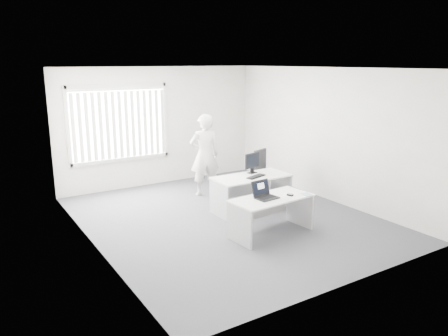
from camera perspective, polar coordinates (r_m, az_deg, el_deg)
ground at (r=8.39m, az=0.36°, el=-6.58°), size 6.00×6.00×0.00m
wall_back at (r=10.63m, az=-8.40°, el=5.42°), size 5.00×0.02×2.80m
wall_front at (r=5.78m, az=16.60°, el=-2.06°), size 5.00×0.02×2.80m
wall_left at (r=7.02m, az=-17.11°, el=0.66°), size 0.02×6.00×2.80m
wall_right at (r=9.57m, az=13.13°, el=4.29°), size 0.02×6.00×2.80m
ceiling at (r=7.86m, az=0.39°, el=12.92°), size 5.00×6.00×0.02m
window at (r=10.21m, az=-13.49°, el=5.71°), size 2.32×0.06×1.76m
blinds at (r=10.16m, az=-13.37°, el=5.50°), size 2.20×0.10×1.50m
desk_near at (r=7.55m, az=6.19°, el=-5.17°), size 1.50×0.80×0.66m
desk_far at (r=8.71m, az=3.59°, el=-2.31°), size 1.55×0.73×0.70m
office_chair at (r=9.81m, az=5.42°, el=-1.67°), size 0.74×0.74×1.01m
person at (r=9.62m, az=-2.53°, el=1.71°), size 0.75×0.58×1.82m
laptop at (r=7.38m, az=5.66°, el=-2.92°), size 0.40×0.37×0.29m
paper_sheet at (r=7.69m, az=8.56°, el=-3.45°), size 0.35×0.32×0.00m
mouse at (r=7.62m, az=8.63°, el=-3.44°), size 0.09×0.12×0.04m
booklet at (r=7.73m, az=10.77°, el=-3.41°), size 0.17×0.21×0.01m
keyboard at (r=8.59m, az=4.20°, el=-1.12°), size 0.47×0.28×0.02m
monitor at (r=8.85m, az=3.71°, el=0.65°), size 0.43×0.22×0.42m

